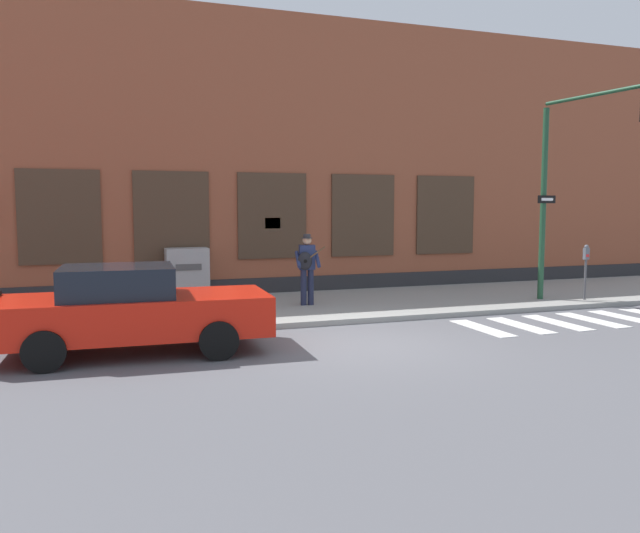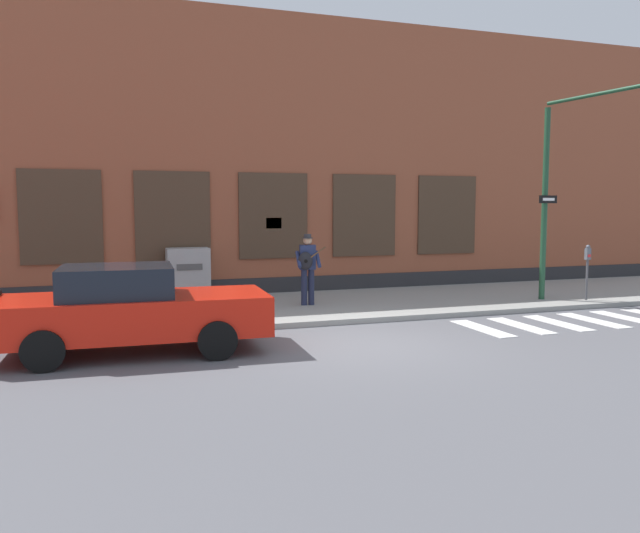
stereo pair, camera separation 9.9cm
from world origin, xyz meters
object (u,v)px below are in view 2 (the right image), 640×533
(utility_box, at_px, (188,274))
(traffic_light, at_px, (586,159))
(red_car, at_px, (130,310))
(busker, at_px, (307,265))
(parking_meter, at_px, (587,264))

(utility_box, bearing_deg, traffic_light, -25.47)
(red_car, relative_size, traffic_light, 0.91)
(traffic_light, height_order, utility_box, traffic_light)
(busker, xyz_separation_m, traffic_light, (6.27, -2.24, 2.56))
(parking_meter, height_order, utility_box, parking_meter)
(red_car, xyz_separation_m, parking_meter, (11.38, 1.83, 0.30))
(busker, distance_m, traffic_light, 7.13)
(parking_meter, distance_m, utility_box, 10.37)
(parking_meter, bearing_deg, busker, 167.98)
(busker, distance_m, parking_meter, 7.27)
(busker, xyz_separation_m, utility_box, (-2.64, 2.01, -0.33))
(busker, relative_size, parking_meter, 1.22)
(parking_meter, relative_size, utility_box, 1.07)
(traffic_light, relative_size, utility_box, 3.83)
(traffic_light, height_order, parking_meter, traffic_light)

